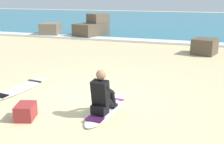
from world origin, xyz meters
name	(u,v)px	position (x,y,z in m)	size (l,w,h in m)	color
ground_plane	(93,100)	(0.00, 0.00, 0.00)	(80.00, 80.00, 0.00)	beige
sea	(180,21)	(0.00, 22.73, 0.05)	(80.00, 28.00, 0.10)	teal
breaking_foam	(156,41)	(0.00, 9.03, 0.06)	(80.00, 0.90, 0.11)	white
surfboard_main	(106,109)	(0.54, -0.51, 0.04)	(0.57, 2.03, 0.08)	white
surfer_seated	(102,96)	(0.54, -0.76, 0.44)	(0.42, 0.73, 0.95)	black
surfboard_spare_near	(20,88)	(-2.17, 0.06, 0.04)	(0.70, 2.23, 0.08)	white
rock_outcrop_distant	(84,28)	(-4.79, 10.11, 0.50)	(4.41, 3.60, 1.39)	brown
shoreline_rock	(205,46)	(2.54, 6.63, 0.34)	(1.06, 0.92, 0.68)	brown
beach_bag	(26,111)	(-0.91, -1.45, 0.16)	(0.36, 0.48, 0.32)	maroon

